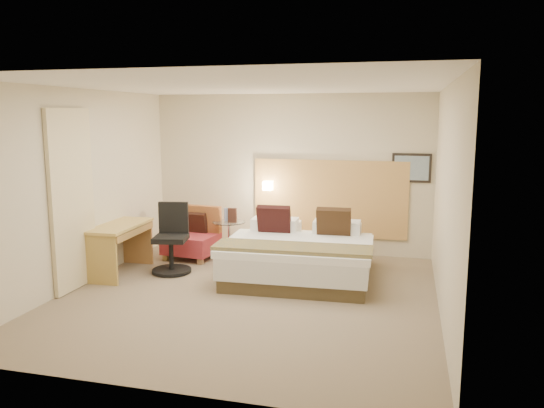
% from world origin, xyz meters
% --- Properties ---
extents(floor, '(4.80, 5.00, 0.02)m').
position_xyz_m(floor, '(0.00, 0.00, -0.01)').
color(floor, '#7B6A53').
rests_on(floor, ground).
extents(ceiling, '(4.80, 5.00, 0.02)m').
position_xyz_m(ceiling, '(0.00, 0.00, 2.71)').
color(ceiling, white).
rests_on(ceiling, floor).
extents(wall_back, '(4.80, 0.02, 2.70)m').
position_xyz_m(wall_back, '(0.00, 2.51, 1.35)').
color(wall_back, beige).
rests_on(wall_back, floor).
extents(wall_front, '(4.80, 0.02, 2.70)m').
position_xyz_m(wall_front, '(0.00, -2.51, 1.35)').
color(wall_front, beige).
rests_on(wall_front, floor).
extents(wall_left, '(0.02, 5.00, 2.70)m').
position_xyz_m(wall_left, '(-2.41, 0.00, 1.35)').
color(wall_left, beige).
rests_on(wall_left, floor).
extents(wall_right, '(0.02, 5.00, 2.70)m').
position_xyz_m(wall_right, '(2.41, 0.00, 1.35)').
color(wall_right, beige).
rests_on(wall_right, floor).
extents(headboard_panel, '(2.60, 0.04, 1.30)m').
position_xyz_m(headboard_panel, '(0.70, 2.47, 0.95)').
color(headboard_panel, tan).
rests_on(headboard_panel, wall_back).
extents(art_frame, '(0.62, 0.03, 0.47)m').
position_xyz_m(art_frame, '(2.02, 2.48, 1.50)').
color(art_frame, black).
rests_on(art_frame, wall_back).
extents(art_canvas, '(0.54, 0.01, 0.39)m').
position_xyz_m(art_canvas, '(2.02, 2.46, 1.50)').
color(art_canvas, '#758DA2').
rests_on(art_canvas, wall_back).
extents(lamp_arm, '(0.02, 0.12, 0.02)m').
position_xyz_m(lamp_arm, '(-0.35, 2.42, 1.15)').
color(lamp_arm, silver).
rests_on(lamp_arm, wall_back).
extents(lamp_shade, '(0.15, 0.15, 0.15)m').
position_xyz_m(lamp_shade, '(-0.35, 2.36, 1.15)').
color(lamp_shade, '#FFEDC6').
rests_on(lamp_shade, wall_back).
extents(curtain, '(0.06, 0.90, 2.42)m').
position_xyz_m(curtain, '(-2.36, -0.25, 1.22)').
color(curtain, beige).
rests_on(curtain, wall_left).
extents(bottle_a, '(0.07, 0.07, 0.22)m').
position_xyz_m(bottle_a, '(-0.93, 1.85, 0.71)').
color(bottle_a, '#9CB3F1').
rests_on(bottle_a, side_table).
extents(bottle_b, '(0.07, 0.07, 0.22)m').
position_xyz_m(bottle_b, '(-0.90, 1.84, 0.71)').
color(bottle_b, '#859CCE').
rests_on(bottle_b, side_table).
extents(menu_folder, '(0.14, 0.06, 0.24)m').
position_xyz_m(menu_folder, '(-0.79, 1.74, 0.72)').
color(menu_folder, '#3C2018').
rests_on(menu_folder, side_table).
extents(bed, '(2.14, 2.08, 1.01)m').
position_xyz_m(bed, '(0.50, 1.02, 0.33)').
color(bed, '#463923').
rests_on(bed, floor).
extents(lounge_chair, '(0.87, 0.78, 0.84)m').
position_xyz_m(lounge_chair, '(-1.45, 1.65, 0.33)').
color(lounge_chair, '#9F884B').
rests_on(lounge_chair, floor).
extents(side_table, '(0.55, 0.55, 0.60)m').
position_xyz_m(side_table, '(-0.87, 1.79, 0.34)').
color(side_table, silver).
rests_on(side_table, floor).
extents(desk, '(0.59, 1.21, 0.75)m').
position_xyz_m(desk, '(-2.11, 0.52, 0.59)').
color(desk, tan).
rests_on(desk, floor).
extents(desk_chair, '(0.69, 0.69, 1.03)m').
position_xyz_m(desk_chair, '(-1.43, 0.79, 0.43)').
color(desk_chair, black).
rests_on(desk_chair, floor).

